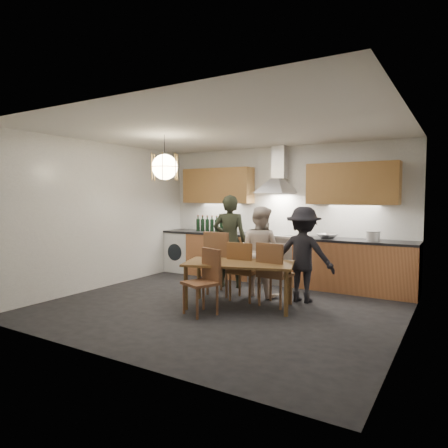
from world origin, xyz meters
The scene contains 17 objects.
ground centered at (0.00, 0.00, 0.00)m, with size 5.00×5.00×0.00m, color black.
room_shell centered at (0.00, 0.00, 1.71)m, with size 5.02×4.52×2.61m.
counter_run centered at (0.02, 1.95, 0.45)m, with size 5.00×0.62×0.90m.
range_stove centered at (0.00, 1.94, 0.44)m, with size 0.90×0.60×0.92m.
wall_fixtures centered at (0.00, 2.07, 1.87)m, with size 4.30×0.54×1.10m.
pendant_lamp centered at (-1.00, -0.10, 2.10)m, with size 0.43×0.43×0.70m.
dining_table centered at (0.23, 0.09, 0.59)m, with size 1.75×1.24×0.67m.
chair_back_left centered at (-0.37, 0.54, 0.61)m, with size 0.52×0.52×1.06m.
chair_back_mid centered at (0.12, 0.40, 0.53)m, with size 0.44×0.44×0.93m.
chair_back_right centered at (0.66, 0.36, 0.55)m, with size 0.46×0.46×0.96m.
chair_front centered at (0.00, -0.45, 0.52)m, with size 0.53×0.53×0.91m.
person_left centered at (-0.54, 1.15, 0.83)m, with size 0.61×0.40×1.67m, color black.
person_mid centered at (0.20, 0.87, 0.74)m, with size 0.72×0.56×1.48m, color beige.
person_right centered at (0.94, 0.87, 0.74)m, with size 0.96×0.55×1.48m, color black.
mixing_bowl centered at (1.01, 1.90, 0.94)m, with size 0.33×0.33×0.08m, color silver.
stock_pot centered at (1.78, 1.91, 0.98)m, with size 0.22×0.22×0.15m, color silver.
wine_bottles centered at (-1.40, 1.97, 1.07)m, with size 0.91×0.08×0.33m.
Camera 1 is at (3.06, -5.02, 1.64)m, focal length 32.00 mm.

